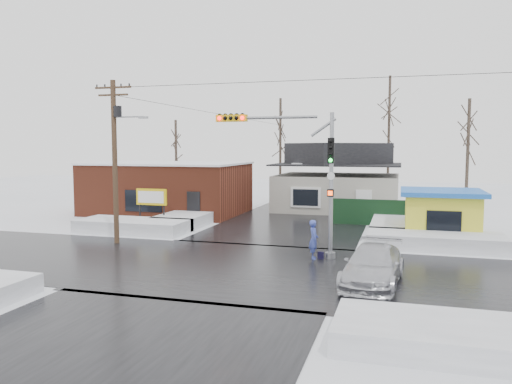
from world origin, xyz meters
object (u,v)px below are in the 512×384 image
(traffic_signal, at_px, (299,164))
(pedestrian, at_px, (314,240))
(car, at_px, (373,266))
(utility_pole, at_px, (116,152))
(marquee_sign, at_px, (152,198))
(kiosk, at_px, (441,214))

(traffic_signal, relative_size, pedestrian, 3.73)
(car, bearing_deg, utility_pole, 166.88)
(utility_pole, bearing_deg, traffic_signal, -2.95)
(traffic_signal, relative_size, marquee_sign, 2.75)
(traffic_signal, distance_m, utility_pole, 10.39)
(utility_pole, height_order, kiosk, utility_pole)
(utility_pole, height_order, car, utility_pole)
(traffic_signal, height_order, marquee_sign, traffic_signal)
(utility_pole, distance_m, car, 15.53)
(marquee_sign, xyz_separation_m, pedestrian, (12.25, -6.86, -0.98))
(utility_pole, xyz_separation_m, kiosk, (17.43, 6.49, -3.65))
(marquee_sign, height_order, kiosk, kiosk)
(utility_pole, distance_m, kiosk, 18.95)
(traffic_signal, distance_m, marquee_sign, 13.42)
(kiosk, distance_m, car, 11.65)
(utility_pole, xyz_separation_m, marquee_sign, (-1.07, 5.99, -3.19))
(pedestrian, height_order, car, pedestrian)
(traffic_signal, xyz_separation_m, marquee_sign, (-11.43, 6.53, -2.62))
(marquee_sign, bearing_deg, kiosk, 1.55)
(marquee_sign, distance_m, car, 18.62)
(kiosk, bearing_deg, car, -106.34)
(kiosk, height_order, pedestrian, kiosk)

